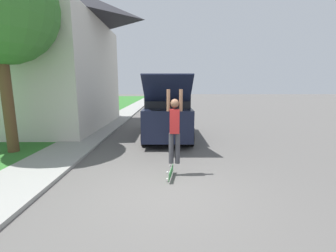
{
  "coord_description": "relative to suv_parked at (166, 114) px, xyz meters",
  "views": [
    {
      "loc": [
        0.12,
        -4.96,
        2.4
      ],
      "look_at": [
        0.16,
        2.4,
        1.07
      ],
      "focal_mm": 24.0,
      "sensor_mm": 36.0,
      "label": 1
    }
  ],
  "objects": [
    {
      "name": "ground_plane",
      "position": [
        -0.1,
        -5.29,
        -1.11
      ],
      "size": [
        120.0,
        120.0,
        0.0
      ],
      "primitive_type": "plane",
      "color": "#54514F"
    },
    {
      "name": "car_down_street",
      "position": [
        0.05,
        15.87,
        -0.47
      ],
      "size": [
        1.91,
        4.54,
        1.3
      ],
      "color": "black",
      "rests_on": "ground_plane"
    },
    {
      "name": "sidewalk",
      "position": [
        -3.7,
        0.71,
        -1.06
      ],
      "size": [
        1.8,
        80.0,
        0.1
      ],
      "color": "gray",
      "rests_on": "ground_plane"
    },
    {
      "name": "skateboard",
      "position": [
        0.09,
        -4.68,
        -0.95
      ],
      "size": [
        0.19,
        0.77,
        0.24
      ],
      "color": "#337F3D",
      "rests_on": "ground_plane"
    },
    {
      "name": "skateboarder",
      "position": [
        0.19,
        -4.49,
        0.25
      ],
      "size": [
        0.41,
        0.23,
        1.96
      ],
      "color": "#38383D",
      "rests_on": "ground_plane"
    },
    {
      "name": "lawn",
      "position": [
        -8.1,
        0.71,
        -1.07
      ],
      "size": [
        10.0,
        80.0,
        0.08
      ],
      "color": "#2D6B28",
      "rests_on": "ground_plane"
    },
    {
      "name": "house",
      "position": [
        -8.18,
        2.69,
        3.46
      ],
      "size": [
        9.85,
        8.5,
        8.61
      ],
      "color": "beige",
      "rests_on": "lawn"
    },
    {
      "name": "suv_parked",
      "position": [
        0.0,
        0.0,
        0.0
      ],
      "size": [
        2.09,
        5.38,
        2.78
      ],
      "color": "black",
      "rests_on": "ground_plane"
    }
  ]
}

